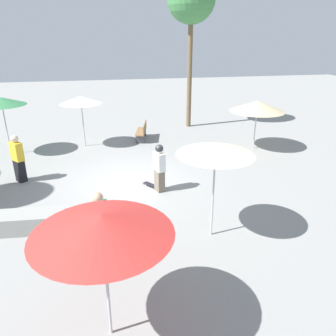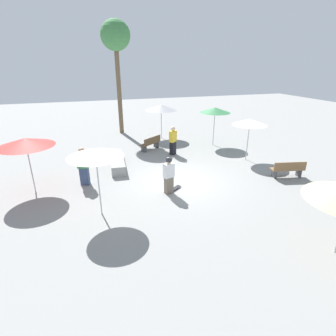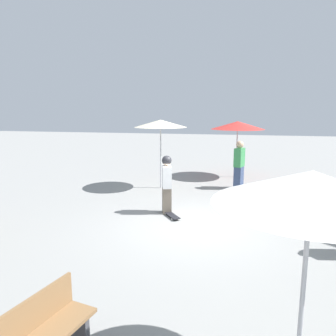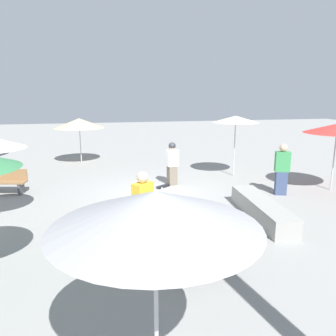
# 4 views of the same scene
# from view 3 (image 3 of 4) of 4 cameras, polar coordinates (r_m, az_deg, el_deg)

# --- Properties ---
(ground_plane) EXTENTS (60.00, 60.00, 0.00)m
(ground_plane) POSITION_cam_3_polar(r_m,az_deg,el_deg) (8.49, 5.09, -10.06)
(ground_plane) COLOR gray
(skater_main) EXTENTS (0.49, 0.36, 1.66)m
(skater_main) POSITION_cam_3_polar(r_m,az_deg,el_deg) (9.26, -0.22, -2.52)
(skater_main) COLOR #726656
(skater_main) RESTS_ON ground_plane
(skateboard) EXTENTS (0.77, 0.63, 0.07)m
(skateboard) POSITION_cam_3_polar(r_m,az_deg,el_deg) (9.13, 0.59, -8.16)
(skateboard) COLOR black
(skateboard) RESTS_ON ground_plane
(concrete_ledge) EXTENTS (0.93, 3.18, 0.51)m
(concrete_ledge) POSITION_cam_3_polar(r_m,az_deg,el_deg) (11.03, 21.99, -4.59)
(concrete_ledge) COLOR gray
(concrete_ledge) RESTS_ON ground_plane
(shade_umbrella_cream) EXTENTS (1.92, 1.92, 2.55)m
(shade_umbrella_cream) POSITION_cam_3_polar(r_m,az_deg,el_deg) (12.06, -1.31, 7.73)
(shade_umbrella_cream) COLOR #B7B7BC
(shade_umbrella_cream) RESTS_ON ground_plane
(shade_umbrella_red) EXTENTS (2.27, 2.27, 2.42)m
(shade_umbrella_red) POSITION_cam_3_polar(r_m,az_deg,el_deg) (14.36, 12.04, 7.29)
(shade_umbrella_red) COLOR #B7B7BC
(shade_umbrella_red) RESTS_ON ground_plane
(shade_umbrella_white) EXTENTS (1.92, 1.92, 2.38)m
(shade_umbrella_white) POSITION_cam_3_polar(r_m,az_deg,el_deg) (3.42, 23.69, -3.23)
(shade_umbrella_white) COLOR #B7B7BC
(shade_umbrella_white) RESTS_ON ground_plane
(bystander_far) EXTENTS (0.55, 0.41, 1.79)m
(bystander_far) POSITION_cam_3_polar(r_m,az_deg,el_deg) (12.40, 12.27, 0.52)
(bystander_far) COLOR #38476B
(bystander_far) RESTS_ON ground_plane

